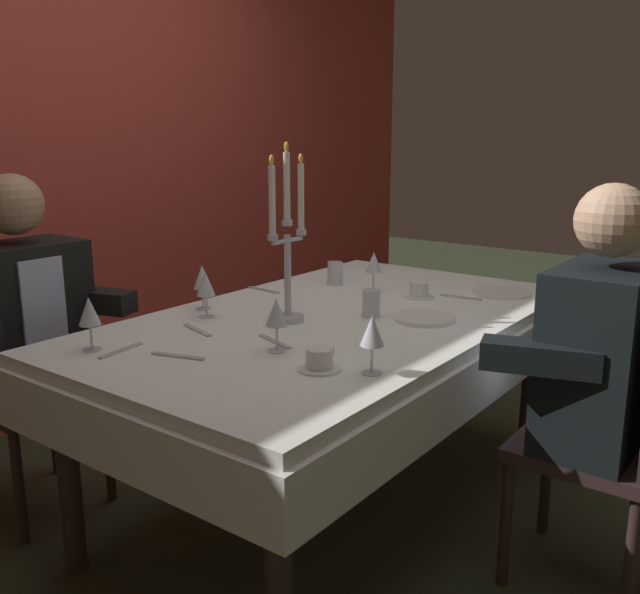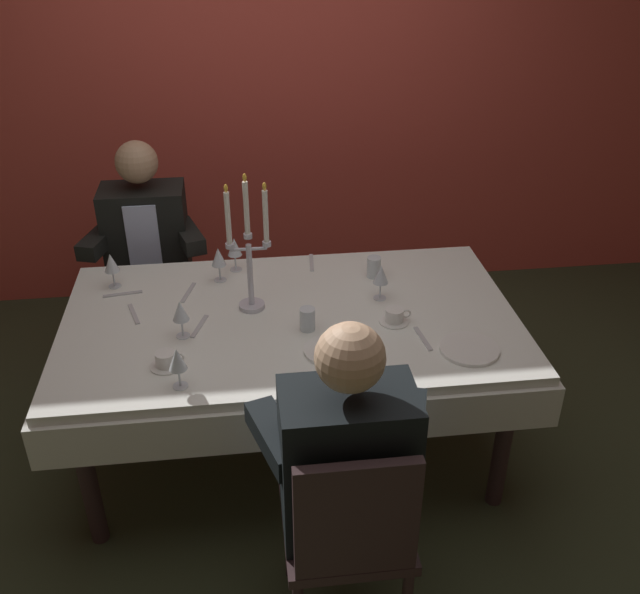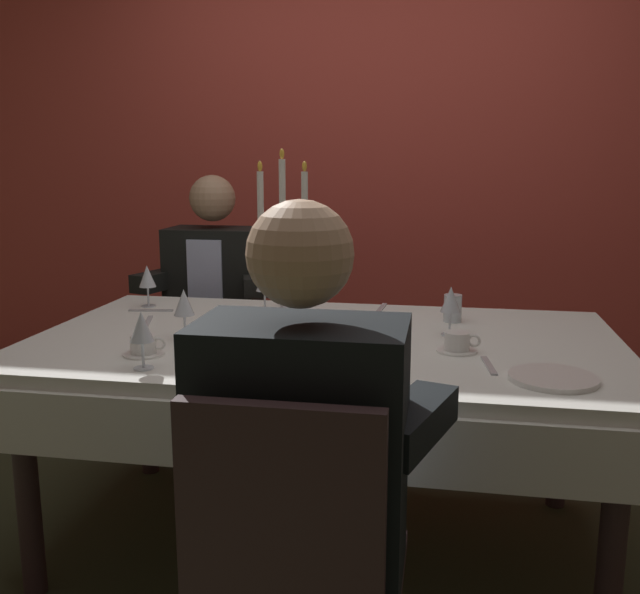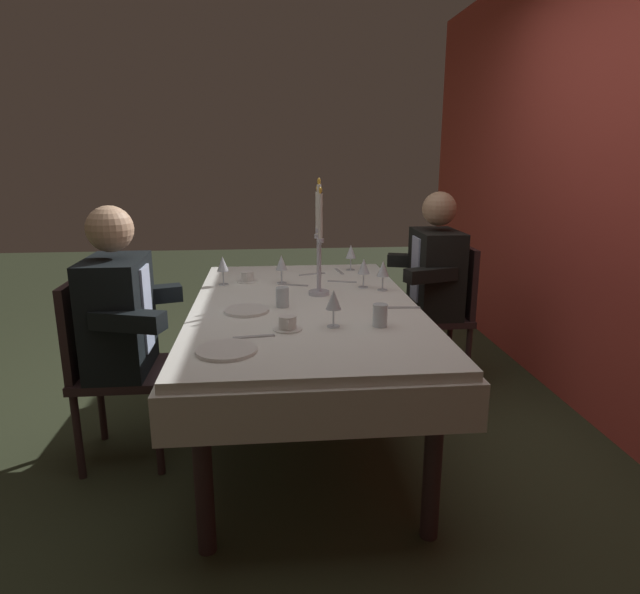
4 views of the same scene
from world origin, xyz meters
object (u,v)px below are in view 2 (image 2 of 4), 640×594
at_px(wine_glass_1, 180,312).
at_px(wine_glass_2, 111,264).
at_px(dinner_plate_1, 331,350).
at_px(water_tumbler_1, 374,267).
at_px(dining_table, 291,339).
at_px(seated_diner_0, 147,235).
at_px(seated_diner_1, 348,462).
at_px(wine_glass_3, 219,258).
at_px(wine_glass_5, 235,248).
at_px(coffee_cup_1, 395,316).
at_px(coffee_cup_0, 166,360).
at_px(water_tumbler_0, 307,319).
at_px(wine_glass_0, 177,360).
at_px(candelabra, 249,255).
at_px(dinner_plate_0, 469,349).
at_px(wine_glass_4, 381,275).

relative_size(wine_glass_1, wine_glass_2, 1.00).
relative_size(dinner_plate_1, water_tumbler_1, 2.18).
distance_m(dining_table, seated_diner_0, 1.12).
height_order(wine_glass_2, seated_diner_1, seated_diner_1).
distance_m(wine_glass_3, wine_glass_5, 0.12).
bearing_deg(wine_glass_5, coffee_cup_1, -40.06).
xyz_separation_m(dining_table, wine_glass_5, (-0.22, 0.44, 0.23)).
height_order(dining_table, coffee_cup_0, coffee_cup_0).
xyz_separation_m(water_tumbler_1, coffee_cup_0, (-0.91, -0.60, -0.02)).
height_order(dinner_plate_1, seated_diner_1, seated_diner_1).
bearing_deg(wine_glass_3, wine_glass_2, -179.96).
distance_m(coffee_cup_1, seated_diner_0, 1.47).
relative_size(dinner_plate_1, water_tumbler_0, 2.21).
distance_m(dining_table, water_tumbler_0, 0.21).
height_order(wine_glass_0, water_tumbler_0, wine_glass_0).
xyz_separation_m(dining_table, candelabra, (-0.16, 0.09, 0.37)).
height_order(wine_glass_3, water_tumbler_0, wine_glass_3).
bearing_deg(wine_glass_1, wine_glass_3, 71.75).
bearing_deg(wine_glass_3, wine_glass_1, -108.25).
height_order(candelabra, coffee_cup_0, candelabra).
bearing_deg(water_tumbler_1, wine_glass_1, -154.85).
relative_size(wine_glass_2, wine_glass_3, 1.00).
relative_size(wine_glass_3, water_tumbler_0, 1.70).
bearing_deg(wine_glass_3, dinner_plate_0, -35.53).
bearing_deg(seated_diner_1, wine_glass_5, 103.70).
relative_size(wine_glass_1, coffee_cup_0, 1.24).
height_order(coffee_cup_0, seated_diner_1, seated_diner_1).
bearing_deg(wine_glass_1, wine_glass_2, 125.79).
relative_size(wine_glass_2, water_tumbler_1, 1.67).
distance_m(wine_glass_0, wine_glass_3, 0.79).
height_order(dining_table, wine_glass_0, wine_glass_0).
bearing_deg(seated_diner_0, wine_glass_2, -99.84).
relative_size(candelabra, dinner_plate_1, 2.83).
bearing_deg(wine_glass_2, water_tumbler_0, -29.06).
xyz_separation_m(water_tumbler_0, seated_diner_1, (0.04, -0.77, -0.05)).
relative_size(wine_glass_1, wine_glass_4, 1.00).
distance_m(dinner_plate_1, coffee_cup_1, 0.34).
xyz_separation_m(wine_glass_5, seated_diner_1, (0.32, -1.33, -0.12)).
relative_size(wine_glass_0, wine_glass_4, 1.00).
height_order(wine_glass_5, coffee_cup_0, wine_glass_5).
xyz_separation_m(water_tumbler_1, coffee_cup_1, (0.01, -0.40, -0.02)).
xyz_separation_m(dinner_plate_1, coffee_cup_1, (0.29, 0.18, 0.02)).
bearing_deg(seated_diner_1, dinner_plate_0, 44.07).
relative_size(dinner_plate_0, seated_diner_1, 0.19).
bearing_deg(wine_glass_1, coffee_cup_0, -104.71).
xyz_separation_m(dinner_plate_0, seated_diner_0, (-1.34, 1.22, -0.01)).
xyz_separation_m(candelabra, coffee_cup_1, (0.58, -0.19, -0.22)).
xyz_separation_m(candelabra, wine_glass_1, (-0.28, -0.19, -0.14)).
distance_m(wine_glass_0, water_tumbler_1, 1.12).
bearing_deg(dining_table, dinner_plate_0, -26.82).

